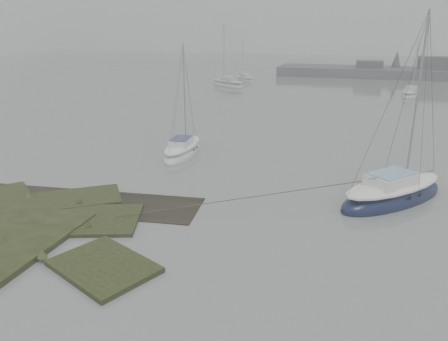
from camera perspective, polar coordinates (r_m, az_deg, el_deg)
ground at (r=43.40m, az=5.51°, el=7.99°), size 160.00×160.00×0.00m
sailboat_main at (r=22.16m, az=21.14°, el=-2.98°), size 5.94×6.34×9.25m
sailboat_white at (r=28.08m, az=-5.43°, el=2.56°), size 1.99×5.32×7.39m
sailboat_far_a at (r=59.17m, az=0.49°, el=11.18°), size 6.12×5.00×8.52m
sailboat_far_b at (r=55.32m, az=23.20°, el=9.13°), size 2.98×5.56×7.48m
sailboat_far_c at (r=65.03m, az=2.70°, el=11.78°), size 4.51×4.43×6.72m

